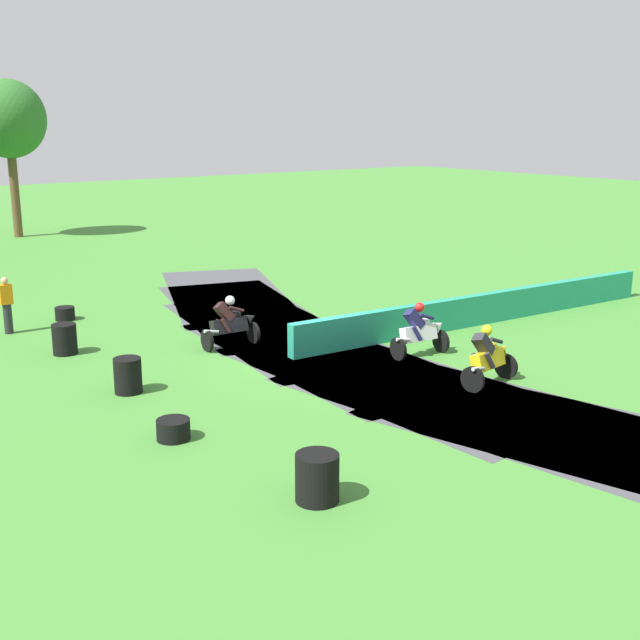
% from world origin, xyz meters
% --- Properties ---
extents(ground_plane, '(120.00, 120.00, 0.00)m').
position_xyz_m(ground_plane, '(0.00, 0.00, 0.00)').
color(ground_plane, '#428433').
extents(track_asphalt, '(7.60, 25.77, 0.01)m').
position_xyz_m(track_asphalt, '(0.61, -0.04, 0.00)').
color(track_asphalt, '#47474C').
rests_on(track_asphalt, ground).
extents(safety_barrier, '(13.54, 1.09, 0.90)m').
position_xyz_m(safety_barrier, '(5.91, -0.34, 0.45)').
color(safety_barrier, '#239375').
rests_on(safety_barrier, ground).
extents(motorcycle_lead_black, '(1.69, 0.83, 1.43)m').
position_xyz_m(motorcycle_lead_black, '(-1.45, 1.98, 0.64)').
color(motorcycle_lead_black, black).
rests_on(motorcycle_lead_black, ground).
extents(motorcycle_chase_white, '(1.70, 0.84, 1.43)m').
position_xyz_m(motorcycle_chase_white, '(2.06, -1.65, 0.65)').
color(motorcycle_chase_white, black).
rests_on(motorcycle_chase_white, ground).
extents(motorcycle_trailing_yellow, '(1.67, 0.96, 1.43)m').
position_xyz_m(motorcycle_trailing_yellow, '(1.71, -4.30, 0.65)').
color(motorcycle_trailing_yellow, black).
rests_on(motorcycle_trailing_yellow, ground).
extents(tire_stack_near, '(0.59, 0.59, 0.40)m').
position_xyz_m(tire_stack_near, '(-4.04, 7.51, 0.20)').
color(tire_stack_near, black).
rests_on(tire_stack_near, ground).
extents(tire_stack_mid_a, '(0.63, 0.63, 0.80)m').
position_xyz_m(tire_stack_mid_a, '(-5.31, 3.91, 0.40)').
color(tire_stack_mid_a, black).
rests_on(tire_stack_mid_a, ground).
extents(tire_stack_mid_b, '(0.62, 0.62, 0.80)m').
position_xyz_m(tire_stack_mid_b, '(-5.25, 0.06, 0.40)').
color(tire_stack_mid_b, black).
rests_on(tire_stack_mid_b, ground).
extents(tire_stack_far, '(0.65, 0.65, 0.40)m').
position_xyz_m(tire_stack_far, '(-5.68, -3.02, 0.20)').
color(tire_stack_far, black).
rests_on(tire_stack_far, ground).
extents(tire_stack_extra_a, '(0.71, 0.71, 0.80)m').
position_xyz_m(tire_stack_extra_a, '(-5.00, -6.73, 0.40)').
color(tire_stack_extra_a, black).
rests_on(tire_stack_extra_a, ground).
extents(track_marshal, '(0.34, 0.24, 1.63)m').
position_xyz_m(track_marshal, '(-5.88, 6.91, 0.82)').
color(track_marshal, '#232328').
rests_on(track_marshal, ground).
extents(tree_behind_barrier, '(3.70, 3.70, 7.86)m').
position_xyz_m(tree_behind_barrier, '(0.25, 26.39, 5.86)').
color(tree_behind_barrier, brown).
rests_on(tree_behind_barrier, ground).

